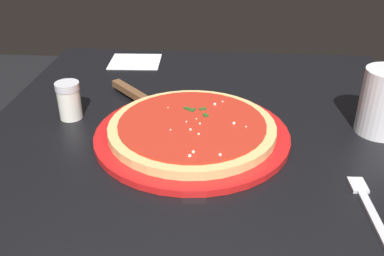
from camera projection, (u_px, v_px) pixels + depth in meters
restaurant_table at (207, 194)px, 0.88m from camera, size 0.85×0.88×0.77m
serving_plate at (192, 135)px, 0.77m from camera, size 0.35×0.35×0.01m
pizza at (192, 127)px, 0.76m from camera, size 0.30×0.30×0.02m
pizza_server at (141, 99)px, 0.88m from camera, size 0.18×0.19×0.01m
napkin_folded_right at (135, 62)px, 1.12m from camera, size 0.14×0.12×0.00m
fork at (372, 212)px, 0.59m from camera, size 0.03×0.19×0.00m
parmesan_shaker at (69, 100)px, 0.82m from camera, size 0.05×0.05×0.07m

